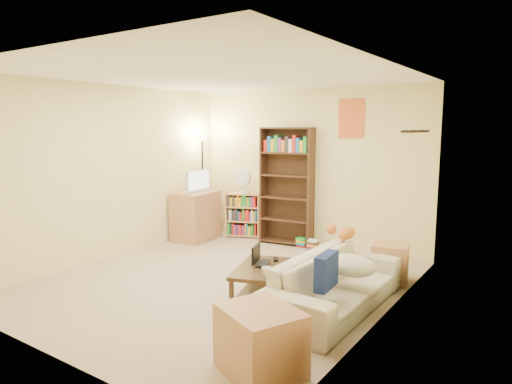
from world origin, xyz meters
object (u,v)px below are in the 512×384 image
Objects in this scene: sofa at (336,283)px; tabby_cat at (344,233)px; coffee_table at (261,280)px; side_table at (390,263)px; short_bookshelf at (243,215)px; laptop at (267,264)px; floor_lamp at (202,155)px; end_cabinet at (260,341)px; television at (195,181)px; tall_bookshelf at (287,183)px; tv_stand at (196,216)px; desk_fan at (244,180)px; mug at (266,272)px.

tabby_cat is (-0.24, 0.75, 0.36)m from sofa.
side_table reaches higher than coffee_table.
short_bookshelf is 2.99m from side_table.
floor_lamp reaches higher than laptop.
laptop is 0.55× the size of end_cabinet.
coffee_table is at bearing -129.52° from television.
floor_lamp is (-1.53, -0.29, 0.42)m from tall_bookshelf.
short_bookshelf is at bearing 163.12° from side_table.
coffee_table is 0.19m from laptop.
tabby_cat is at bearing -107.86° from television.
desk_fan is at bearing 37.93° from tv_stand.
television is 0.85× the size of short_bookshelf.
floor_lamp is (-3.08, 1.01, 0.77)m from tabby_cat.
short_bookshelf is at bearing 127.35° from end_cabinet.
laptop is 0.19× the size of floor_lamp.
sofa is at bearing -118.89° from television.
desk_fan is 0.87× the size of side_table.
floor_lamp is at bearing 161.86° from tabby_cat.
tv_stand reaches higher than tabby_cat.
side_table is at bearing 65.91° from mug.
tall_bookshelf reaches higher than coffee_table.
mug is at bearing 132.42° from sofa.
sofa is 0.87m from tabby_cat.
side_table is at bearing -9.33° from floor_lamp.
end_cabinet is at bearing -69.94° from tall_bookshelf.
mug is (-0.31, -1.24, -0.21)m from tabby_cat.
tabby_cat reaches higher than side_table.
coffee_table is at bearing -73.37° from tall_bookshelf.
tv_stand is at bearing -137.47° from desk_fan.
tall_bookshelf reaches higher than desk_fan.
side_table is (3.42, -0.27, -0.17)m from tv_stand.
end_cabinet is at bearing -75.22° from coffee_table.
television is (-2.98, 0.70, 0.36)m from tabby_cat.
end_cabinet is at bearing -83.04° from tabby_cat.
tall_bookshelf is at bearing -22.58° from short_bookshelf.
end_cabinet is (2.69, -3.53, -0.13)m from short_bookshelf.
television reaches higher than desk_fan.
end_cabinet is at bearing -169.16° from laptop.
tv_stand is 0.43× the size of tall_bookshelf.
short_bookshelf is at bearing 23.53° from floor_lamp.
floor_lamp is (-0.66, -0.29, 1.03)m from short_bookshelf.
tv_stand is 3.43m from side_table.
sofa is at bearing -27.94° from floor_lamp.
tall_bookshelf is 1.06m from short_bookshelf.
tabby_cat is 0.58× the size of short_bookshelf.
end_cabinet is at bearing -52.76° from desk_fan.
tabby_cat is 1.32× the size of laptop.
tall_bookshelf is at bearing 10.70° from floor_lamp.
coffee_table is at bearing -73.27° from short_bookshelf.
short_bookshelf is (-0.86, 0.00, -0.62)m from tall_bookshelf.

